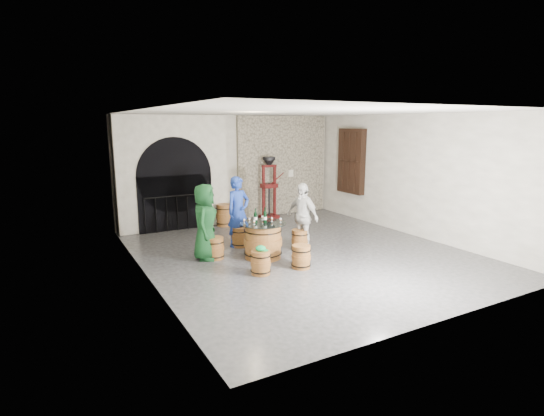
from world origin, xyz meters
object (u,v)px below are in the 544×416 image
barrel_stool_far (240,237)px  wine_bottle_center (265,217)px  corking_press (269,183)px  barrel_stool_right (300,240)px  person_white (302,216)px  wine_bottle_left (256,217)px  side_barrel (224,215)px  barrel_stool_left (215,248)px  person_blue (238,212)px  barrel_stool_near_right (301,257)px  person_green (205,222)px  wine_bottle_right (265,216)px  barrel_table (263,240)px  barrel_stool_near_left (261,263)px

barrel_stool_far → wine_bottle_center: size_ratio=1.50×
barrel_stool_far → corking_press: corking_press is taller
barrel_stool_right → person_white: person_white is taller
person_white → wine_bottle_left: 1.26m
wine_bottle_center → side_barrel: 3.31m
barrel_stool_left → person_blue: 1.26m
wine_bottle_left → side_barrel: wine_bottle_left is taller
barrel_stool_near_right → wine_bottle_center: 1.25m
person_white → wine_bottle_center: 1.08m
barrel_stool_near_right → person_white: bearing=56.6°
barrel_stool_near_right → barrel_stool_right: bearing=58.7°
person_blue → person_white: (1.21, -0.98, -0.06)m
person_green → wine_bottle_right: bearing=-78.1°
person_white → corking_press: size_ratio=0.82×
barrel_stool_near_right → barrel_stool_far: bearing=102.5°
barrel_table → person_green: 1.34m
side_barrel → corking_press: 1.83m
barrel_stool_near_right → wine_bottle_right: wine_bottle_right is taller
barrel_table → wine_bottle_left: (-0.13, 0.09, 0.53)m
barrel_stool_left → wine_bottle_right: 1.32m
person_blue → wine_bottle_center: 1.13m
wine_bottle_center → corking_press: 4.00m
wine_bottle_left → wine_bottle_center: size_ratio=1.00×
side_barrel → barrel_stool_near_right: bearing=-90.5°
barrel_stool_left → corking_press: 4.35m
side_barrel → barrel_stool_far: bearing=-102.9°
barrel_stool_near_right → side_barrel: bearing=89.5°
barrel_stool_far → person_blue: size_ratio=0.28×
barrel_table → barrel_stool_far: size_ratio=2.14×
barrel_stool_far → wine_bottle_center: wine_bottle_center is taller
person_white → wine_bottle_center: size_ratio=4.92×
person_green → corking_press: 4.34m
barrel_stool_right → person_white: (0.06, 0.01, 0.56)m
barrel_stool_near_left → barrel_stool_far: bearing=77.2°
barrel_stool_near_right → barrel_stool_near_left: same height
wine_bottle_left → wine_bottle_right: bearing=0.5°
barrel_stool_left → person_green: size_ratio=0.29×
side_barrel → wine_bottle_right: bearing=-95.6°
barrel_stool_far → wine_bottle_center: 1.27m
person_green → person_blue: size_ratio=0.98×
wine_bottle_center → side_barrel: wine_bottle_center is taller
barrel_stool_far → wine_bottle_right: (0.19, -0.96, 0.69)m
barrel_stool_near_right → wine_bottle_center: (-0.32, 0.99, 0.69)m
person_green → barrel_stool_left: bearing=-83.7°
person_blue → barrel_stool_right: bearing=-52.8°
side_barrel → corking_press: (1.62, 0.24, 0.81)m
barrel_stool_far → side_barrel: side_barrel is taller
barrel_stool_right → barrel_stool_far: bearing=140.7°
barrel_stool_near_right → wine_bottle_left: 1.38m
side_barrel → person_white: bearing=-77.2°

